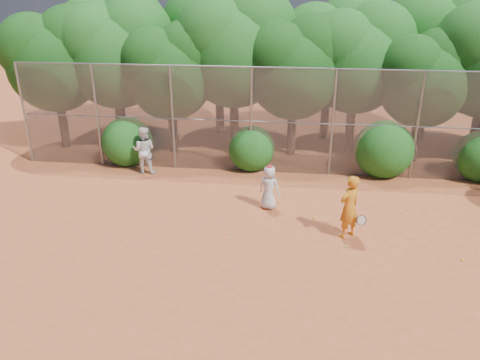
# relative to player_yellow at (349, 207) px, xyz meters

# --- Properties ---
(ground) EXTENTS (80.00, 80.00, 0.00)m
(ground) POSITION_rel_player_yellow_xyz_m (-2.26, -1.29, -0.95)
(ground) COLOR #A74B25
(ground) RESTS_ON ground
(fence_back) EXTENTS (20.05, 0.09, 4.03)m
(fence_back) POSITION_rel_player_yellow_xyz_m (-2.37, 4.71, 1.10)
(fence_back) COLOR gray
(fence_back) RESTS_ON ground
(tree_0) EXTENTS (4.38, 3.81, 6.00)m
(tree_0) POSITION_rel_player_yellow_xyz_m (-11.70, 6.74, 2.98)
(tree_0) COLOR black
(tree_0) RESTS_ON ground
(tree_1) EXTENTS (4.64, 4.03, 6.35)m
(tree_1) POSITION_rel_player_yellow_xyz_m (-9.20, 7.25, 3.22)
(tree_1) COLOR black
(tree_1) RESTS_ON ground
(tree_2) EXTENTS (3.99, 3.47, 5.47)m
(tree_2) POSITION_rel_player_yellow_xyz_m (-6.70, 6.54, 2.64)
(tree_2) COLOR black
(tree_2) RESTS_ON ground
(tree_3) EXTENTS (4.89, 4.26, 6.70)m
(tree_3) POSITION_rel_player_yellow_xyz_m (-4.19, 7.55, 3.45)
(tree_3) COLOR black
(tree_3) RESTS_ON ground
(tree_4) EXTENTS (4.19, 3.64, 5.73)m
(tree_4) POSITION_rel_player_yellow_xyz_m (-1.70, 6.94, 2.81)
(tree_4) COLOR black
(tree_4) RESTS_ON ground
(tree_5) EXTENTS (4.51, 3.92, 6.17)m
(tree_5) POSITION_rel_player_yellow_xyz_m (0.80, 7.74, 3.10)
(tree_5) COLOR black
(tree_5) RESTS_ON ground
(tree_6) EXTENTS (3.86, 3.36, 5.29)m
(tree_6) POSITION_rel_player_yellow_xyz_m (3.29, 6.74, 2.52)
(tree_6) COLOR black
(tree_6) RESTS_ON ground
(tree_9) EXTENTS (4.83, 4.20, 6.62)m
(tree_9) POSITION_rel_player_yellow_xyz_m (-10.19, 9.55, 3.39)
(tree_9) COLOR black
(tree_9) RESTS_ON ground
(tree_10) EXTENTS (5.15, 4.48, 7.06)m
(tree_10) POSITION_rel_player_yellow_xyz_m (-5.19, 9.75, 3.68)
(tree_10) COLOR black
(tree_10) RESTS_ON ground
(tree_11) EXTENTS (4.64, 4.03, 6.35)m
(tree_11) POSITION_rel_player_yellow_xyz_m (-0.20, 9.35, 3.22)
(tree_11) COLOR black
(tree_11) RESTS_ON ground
(tree_12) EXTENTS (5.02, 4.37, 6.88)m
(tree_12) POSITION_rel_player_yellow_xyz_m (4.31, 9.95, 3.56)
(tree_12) COLOR black
(tree_12) RESTS_ON ground
(bush_0) EXTENTS (2.00, 2.00, 2.00)m
(bush_0) POSITION_rel_player_yellow_xyz_m (-8.26, 5.01, 0.05)
(bush_0) COLOR #144F13
(bush_0) RESTS_ON ground
(bush_1) EXTENTS (1.80, 1.80, 1.80)m
(bush_1) POSITION_rel_player_yellow_xyz_m (-3.26, 5.01, -0.05)
(bush_1) COLOR #144F13
(bush_1) RESTS_ON ground
(bush_2) EXTENTS (2.20, 2.20, 2.20)m
(bush_2) POSITION_rel_player_yellow_xyz_m (1.74, 5.01, 0.15)
(bush_2) COLOR #144F13
(bush_2) RESTS_ON ground
(player_yellow) EXTENTS (0.92, 0.79, 1.90)m
(player_yellow) POSITION_rel_player_yellow_xyz_m (0.00, 0.00, 0.00)
(player_yellow) COLOR orange
(player_yellow) RESTS_ON ground
(player_teen) EXTENTS (0.84, 0.71, 1.49)m
(player_teen) POSITION_rel_player_yellow_xyz_m (-2.36, 1.57, -0.21)
(player_teen) COLOR silver
(player_teen) RESTS_ON ground
(player_white) EXTENTS (0.92, 0.78, 1.81)m
(player_white) POSITION_rel_player_yellow_xyz_m (-7.29, 4.10, -0.04)
(player_white) COLOR white
(player_white) RESTS_ON ground
(ball_0) EXTENTS (0.07, 0.07, 0.07)m
(ball_0) POSITION_rel_player_yellow_xyz_m (-0.90, 1.00, -0.91)
(ball_0) COLOR #BED727
(ball_0) RESTS_ON ground
(ball_1) EXTENTS (0.07, 0.07, 0.07)m
(ball_1) POSITION_rel_player_yellow_xyz_m (2.12, 1.92, -0.91)
(ball_1) COLOR #BED727
(ball_1) RESTS_ON ground
(ball_2) EXTENTS (0.07, 0.07, 0.07)m
(ball_2) POSITION_rel_player_yellow_xyz_m (-0.05, -0.64, -0.91)
(ball_2) COLOR #BED727
(ball_2) RESTS_ON ground
(ball_3) EXTENTS (0.07, 0.07, 0.07)m
(ball_3) POSITION_rel_player_yellow_xyz_m (2.94, -0.96, -0.91)
(ball_3) COLOR #BED727
(ball_3) RESTS_ON ground
(ball_4) EXTENTS (0.07, 0.07, 0.07)m
(ball_4) POSITION_rel_player_yellow_xyz_m (-3.30, -0.60, -0.91)
(ball_4) COLOR #BED727
(ball_4) RESTS_ON ground
(ball_5) EXTENTS (0.07, 0.07, 0.07)m
(ball_5) POSITION_rel_player_yellow_xyz_m (2.07, 2.46, -0.91)
(ball_5) COLOR #BED727
(ball_5) RESTS_ON ground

